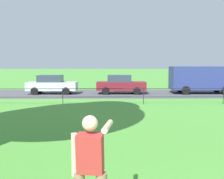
{
  "coord_description": "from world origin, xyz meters",
  "views": [
    {
      "loc": [
        -2.12,
        -1.19,
        2.39
      ],
      "look_at": [
        -1.98,
        8.54,
        1.48
      ],
      "focal_mm": 42.59,
      "sensor_mm": 36.0,
      "label": 1
    }
  ],
  "objects_px": {
    "person_thrower": "(90,169)",
    "panel_van_center": "(201,78)",
    "car_maroon_right": "(121,84)",
    "car_silver_far_left": "(52,84)"
  },
  "relations": [
    {
      "from": "person_thrower",
      "to": "panel_van_center",
      "type": "relative_size",
      "value": 0.34
    },
    {
      "from": "panel_van_center",
      "to": "person_thrower",
      "type": "bearing_deg",
      "value": -113.58
    },
    {
      "from": "person_thrower",
      "to": "panel_van_center",
      "type": "xyz_separation_m",
      "value": [
        7.97,
        18.27,
        0.35
      ]
    },
    {
      "from": "person_thrower",
      "to": "car_maroon_right",
      "type": "bearing_deg",
      "value": 85.98
    },
    {
      "from": "person_thrower",
      "to": "car_silver_far_left",
      "type": "height_order",
      "value": "person_thrower"
    },
    {
      "from": "person_thrower",
      "to": "car_maroon_right",
      "type": "height_order",
      "value": "person_thrower"
    },
    {
      "from": "car_silver_far_left",
      "to": "car_maroon_right",
      "type": "height_order",
      "value": "same"
    },
    {
      "from": "car_maroon_right",
      "to": "panel_van_center",
      "type": "height_order",
      "value": "panel_van_center"
    },
    {
      "from": "panel_van_center",
      "to": "car_maroon_right",
      "type": "bearing_deg",
      "value": -178.94
    },
    {
      "from": "person_thrower",
      "to": "car_silver_far_left",
      "type": "distance_m",
      "value": 18.64
    }
  ]
}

